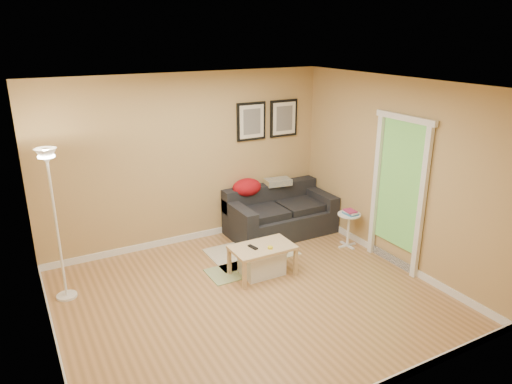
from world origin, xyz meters
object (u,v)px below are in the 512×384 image
sofa (281,211)px  floor_lamp (57,230)px  book_stack (351,212)px  storage_bin (262,262)px  coffee_table (262,260)px  side_table (348,230)px

sofa → floor_lamp: bearing=-173.1°
sofa → book_stack: (0.64, -0.95, 0.19)m
floor_lamp → storage_bin: bearing=-14.8°
coffee_table → floor_lamp: 2.61m
coffee_table → storage_bin: (0.01, 0.03, -0.04)m
storage_bin → floor_lamp: 2.62m
coffee_table → book_stack: (1.59, 0.13, 0.36)m
sofa → floor_lamp: 3.45m
coffee_table → storage_bin: 0.04m
floor_lamp → side_table: bearing=-7.4°
storage_bin → side_table: (1.59, 0.12, 0.09)m
storage_bin → coffee_table: bearing=-101.4°
coffee_table → side_table: 1.60m
floor_lamp → coffee_table: bearing=-15.4°
storage_bin → floor_lamp: size_ratio=0.30×
side_table → floor_lamp: bearing=172.6°
sofa → side_table: 1.13m
side_table → storage_bin: bearing=-175.6°
side_table → book_stack: (0.00, -0.02, 0.30)m
side_table → book_stack: 0.30m
book_stack → floor_lamp: (-4.02, 0.54, 0.34)m
coffee_table → storage_bin: bearing=94.7°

